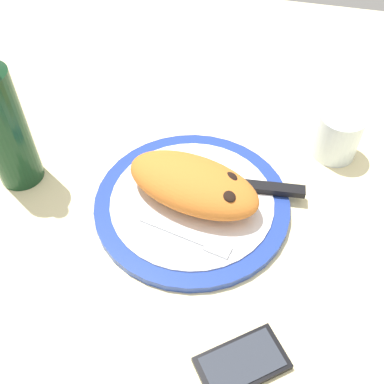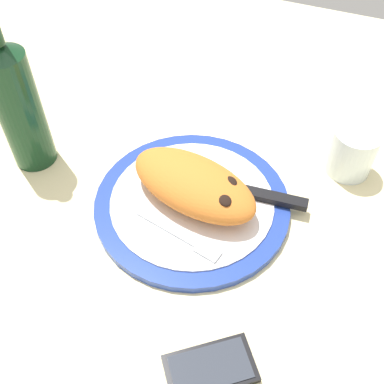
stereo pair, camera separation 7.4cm
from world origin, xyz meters
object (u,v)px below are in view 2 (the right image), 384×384
at_px(knife, 255,194).
at_px(wine_bottle, 19,103).
at_px(plate, 192,203).
at_px(smartphone, 210,368).
at_px(water_glass, 351,154).
at_px(fork, 185,239).
at_px(calzone, 195,185).

height_order(knife, wine_bottle, wine_bottle).
bearing_deg(knife, plate, -153.29).
height_order(plate, smartphone, plate).
height_order(plate, wine_bottle, wine_bottle).
relative_size(knife, water_glass, 2.93).
relative_size(plate, fork, 2.11).
bearing_deg(smartphone, wine_bottle, 150.23).
bearing_deg(water_glass, knife, -133.69).
xyz_separation_m(fork, wine_bottle, (-0.33, 0.08, 0.10)).
height_order(calzone, water_glass, water_glass).
xyz_separation_m(water_glass, wine_bottle, (-0.53, -0.18, 0.09)).
relative_size(smartphone, water_glass, 1.51).
bearing_deg(plate, smartphone, -63.00).
distance_m(smartphone, wine_bottle, 0.51).
xyz_separation_m(plate, wine_bottle, (-0.31, 0.00, 0.12)).
xyz_separation_m(calzone, water_glass, (0.22, 0.18, -0.01)).
relative_size(plate, water_glass, 3.75).
bearing_deg(fork, water_glass, 51.92).
bearing_deg(knife, wine_bottle, -174.03).
bearing_deg(knife, fork, -120.63).
bearing_deg(smartphone, calzone, 115.81).
xyz_separation_m(knife, water_glass, (0.13, 0.14, 0.01)).
relative_size(plate, knife, 1.28).
bearing_deg(wine_bottle, plate, -0.88).
bearing_deg(plate, knife, 26.71).
bearing_deg(water_glass, plate, -140.57).
xyz_separation_m(smartphone, water_glass, (0.10, 0.43, 0.03)).
bearing_deg(fork, knife, 59.37).
relative_size(calzone, knife, 0.96).
bearing_deg(wine_bottle, smartphone, -29.77).
distance_m(plate, knife, 0.11).
bearing_deg(knife, calzone, -155.57).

